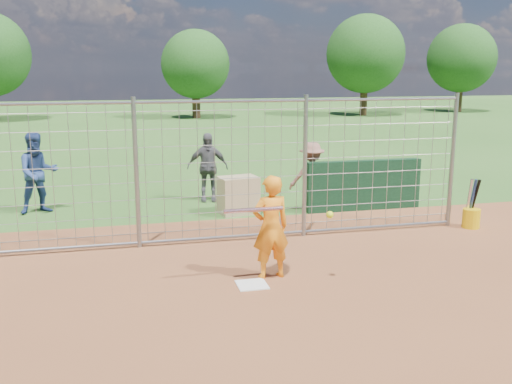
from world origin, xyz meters
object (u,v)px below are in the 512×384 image
object	(u,v)px
batter	(271,227)
bystander_b	(207,167)
bystander_c	(311,177)
bystander_a	(38,173)
equipment_bin	(238,195)
bucket_with_bats	(471,216)

from	to	relation	value
batter	bystander_b	size ratio (longest dim) A/B	0.97
batter	bystander_c	world-z (taller)	batter
bystander_a	equipment_bin	size ratio (longest dim) A/B	2.18
bystander_b	bucket_with_bats	distance (m)	5.84
bystander_a	bystander_b	distance (m)	3.69
batter	bucket_with_bats	size ratio (longest dim) A/B	1.59
bucket_with_bats	bystander_c	bearing A→B (deg)	141.11
bystander_a	bucket_with_bats	world-z (taller)	bystander_a
bystander_b	bucket_with_bats	world-z (taller)	bystander_b
bystander_a	bucket_with_bats	size ratio (longest dim) A/B	1.79
bystander_a	bystander_c	bearing A→B (deg)	-29.67
batter	bystander_a	distance (m)	6.24
batter	equipment_bin	size ratio (longest dim) A/B	1.94
equipment_bin	bystander_a	bearing A→B (deg)	155.45
bystander_b	equipment_bin	world-z (taller)	bystander_b
bystander_a	bystander_b	xyz separation A→B (m)	(3.68, 0.26, -0.07)
batter	bystander_a	bearing A→B (deg)	-58.87
bystander_a	batter	bearing A→B (deg)	-70.61
bystander_c	equipment_bin	size ratio (longest dim) A/B	1.88
batter	equipment_bin	world-z (taller)	batter
batter	bystander_b	xyz separation A→B (m)	(-0.13, 5.20, 0.03)
bystander_a	equipment_bin	xyz separation A→B (m)	(4.14, -1.07, -0.47)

